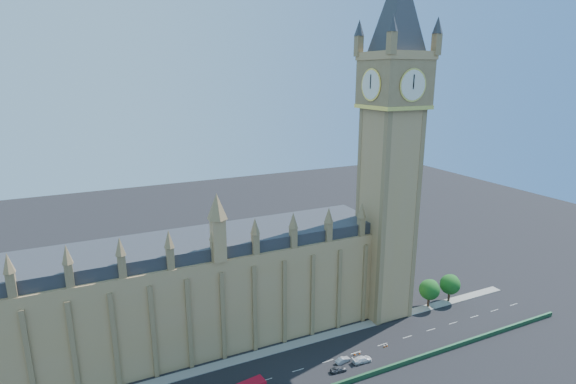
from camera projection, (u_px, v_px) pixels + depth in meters
name	position (u px, v px, depth m)	size (l,w,h in m)	color
ground	(282.00, 375.00, 102.47)	(400.00, 400.00, 0.00)	black
palace_westminster	(150.00, 300.00, 107.88)	(120.00, 20.00, 28.00)	tan
elizabeth_tower	(392.00, 122.00, 116.63)	(20.59, 20.59, 105.00)	tan
kerb_north	(266.00, 352.00, 110.76)	(160.00, 3.00, 0.16)	gray
tree_east_near	(430.00, 289.00, 131.44)	(6.00, 6.00, 8.50)	#382619
tree_east_far	(450.00, 284.00, 134.75)	(6.00, 6.00, 8.50)	#382619
car_grey	(338.00, 369.00, 103.49)	(1.56, 3.89, 1.32)	#44464C
car_silver	(343.00, 360.00, 106.70)	(1.39, 3.98, 1.31)	#929499
car_white	(362.00, 359.00, 106.88)	(2.02, 4.96, 1.44)	silver
cone_a	(355.00, 354.00, 109.68)	(0.53, 0.53, 0.79)	black
cone_b	(360.00, 353.00, 110.11)	(0.55, 0.55, 0.70)	black
cone_c	(387.00, 345.00, 113.23)	(0.48, 0.48, 0.63)	black
cone_d	(384.00, 346.00, 112.82)	(0.48, 0.48, 0.69)	black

